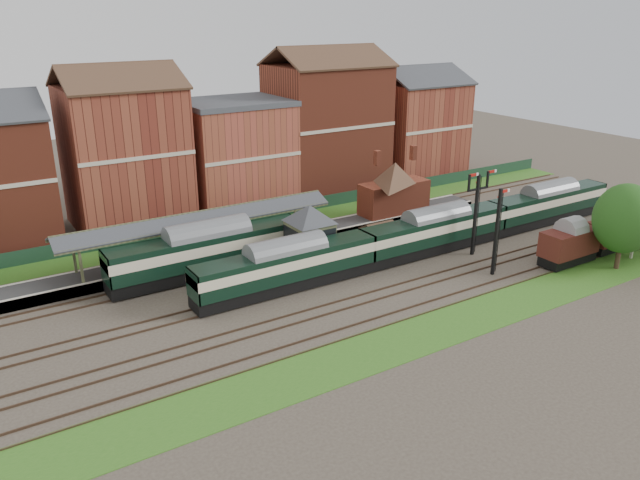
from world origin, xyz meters
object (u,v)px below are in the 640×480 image
signal_box (310,235)px  dmu_train (436,230)px  semaphore_bracket (476,209)px  platform_railcar (208,250)px  goods_van_a (569,244)px

signal_box → dmu_train: signal_box is taller
signal_box → semaphore_bracket: 16.16m
signal_box → platform_railcar: signal_box is taller
semaphore_bracket → dmu_train: bearing=136.8°
signal_box → semaphore_bracket: size_ratio=0.73×
signal_box → platform_railcar: (-8.55, 3.25, -0.75)m
semaphore_bracket → platform_railcar: 25.35m
signal_box → dmu_train: bearing=-14.7°
semaphore_bracket → dmu_train: semaphore_bracket is taller
goods_van_a → platform_railcar: bearing=152.1°
signal_box → platform_railcar: bearing=159.2°
signal_box → semaphore_bracket: (15.04, -5.75, 1.44)m
semaphore_bracket → signal_box: bearing=159.1°
platform_railcar → dmu_train: bearing=-17.3°
signal_box → dmu_train: (12.38, -3.25, -0.93)m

